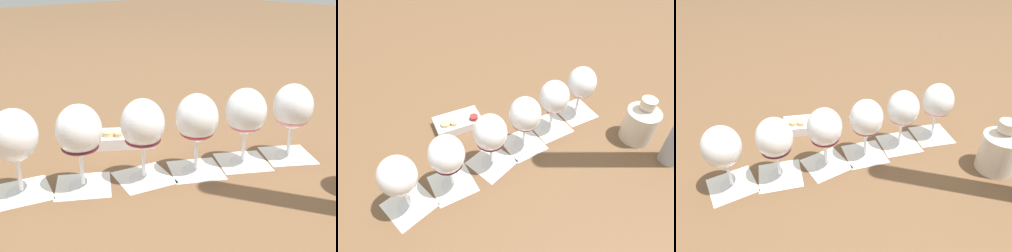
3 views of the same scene
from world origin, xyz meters
TOP-DOWN VIEW (x-y plane):
  - ground_plane at (0.00, 0.00)m, footprint 8.00×8.00m
  - tasting_card_0 at (-0.28, 0.12)m, footprint 0.15×0.15m
  - tasting_card_1 at (-0.16, 0.07)m, footprint 0.15×0.15m
  - tasting_card_2 at (-0.05, 0.03)m, footprint 0.15×0.15m
  - tasting_card_3 at (0.06, -0.02)m, footprint 0.13×0.13m
  - tasting_card_4 at (0.18, -0.07)m, footprint 0.15×0.15m
  - tasting_card_5 at (0.29, -0.13)m, footprint 0.14×0.14m
  - wine_glass_0 at (-0.28, 0.12)m, footprint 0.09×0.09m
  - wine_glass_1 at (-0.16, 0.07)m, footprint 0.09×0.09m
  - wine_glass_2 at (-0.05, 0.03)m, footprint 0.09×0.09m
  - wine_glass_3 at (0.06, -0.02)m, footprint 0.09×0.09m
  - wine_glass_4 at (0.18, -0.07)m, footprint 0.09×0.09m
  - wine_glass_5 at (0.29, -0.13)m, footprint 0.09×0.09m
  - ceramic_vase at (-0.26, 0.32)m, footprint 0.10×0.10m
  - snack_dish at (-0.02, -0.20)m, footprint 0.17×0.15m

SIDE VIEW (x-z plane):
  - ground_plane at x=0.00m, z-range 0.00..0.00m
  - tasting_card_0 at x=-0.28m, z-range 0.00..0.00m
  - tasting_card_1 at x=-0.16m, z-range 0.00..0.00m
  - tasting_card_2 at x=-0.05m, z-range 0.00..0.00m
  - tasting_card_3 at x=0.06m, z-range 0.00..0.00m
  - tasting_card_4 at x=0.18m, z-range 0.00..0.00m
  - tasting_card_5 at x=0.29m, z-range 0.00..0.00m
  - snack_dish at x=-0.02m, z-range -0.01..0.04m
  - ceramic_vase at x=-0.26m, z-range -0.01..0.14m
  - wine_glass_5 at x=0.29m, z-range 0.03..0.21m
  - wine_glass_1 at x=-0.16m, z-range 0.03..0.21m
  - wine_glass_2 at x=-0.05m, z-range 0.03..0.21m
  - wine_glass_0 at x=-0.28m, z-range 0.03..0.21m
  - wine_glass_3 at x=0.06m, z-range 0.03..0.21m
  - wine_glass_4 at x=0.18m, z-range 0.03..0.21m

